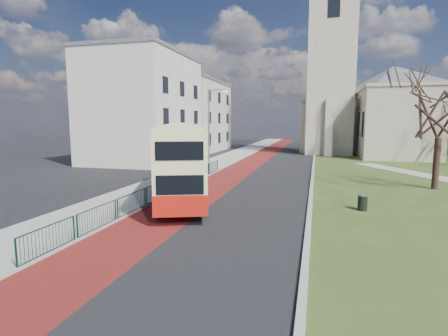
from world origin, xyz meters
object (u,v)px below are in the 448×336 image
(streetlamp, at_px, (210,124))
(litter_bin, at_px, (363,202))
(winter_tree_near, at_px, (442,97))
(bus, at_px, (183,159))

(streetlamp, height_order, litter_bin, streetlamp)
(winter_tree_near, xyz_separation_m, litter_bin, (-5.78, -7.85, -6.08))
(bus, xyz_separation_m, litter_bin, (10.29, 0.27, -2.13))
(bus, bearing_deg, litter_bin, -18.56)
(winter_tree_near, height_order, litter_bin, winter_tree_near)
(bus, bearing_deg, winter_tree_near, 6.76)
(winter_tree_near, distance_m, litter_bin, 11.49)
(bus, relative_size, litter_bin, 12.85)
(bus, distance_m, winter_tree_near, 18.42)
(bus, height_order, litter_bin, bus)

